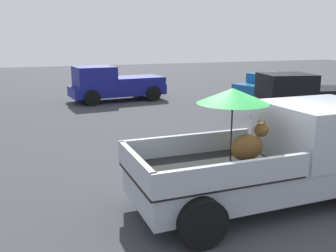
# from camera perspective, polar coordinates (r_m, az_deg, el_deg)

# --- Properties ---
(ground_plane) EXTENTS (80.00, 80.00, 0.00)m
(ground_plane) POSITION_cam_1_polar(r_m,az_deg,el_deg) (7.66, 13.81, -11.41)
(ground_plane) COLOR #38383D
(pickup_truck_main) EXTENTS (5.06, 2.25, 2.26)m
(pickup_truck_main) POSITION_cam_1_polar(r_m,az_deg,el_deg) (7.59, 17.01, -3.94)
(pickup_truck_main) COLOR black
(pickup_truck_main) RESTS_ON ground
(pickup_truck_red) EXTENTS (4.93, 2.49, 1.80)m
(pickup_truck_red) POSITION_cam_1_polar(r_m,az_deg,el_deg) (19.43, -8.33, 6.38)
(pickup_truck_red) COLOR black
(pickup_truck_red) RESTS_ON ground
(pickup_truck_far) EXTENTS (5.08, 3.00, 1.80)m
(pickup_truck_far) POSITION_cam_1_polar(r_m,az_deg,el_deg) (16.09, 20.69, 4.27)
(pickup_truck_far) COLOR black
(pickup_truck_far) RESTS_ON ground
(parked_sedan_near) EXTENTS (4.61, 2.80, 1.33)m
(parked_sedan_near) POSITION_cam_1_polar(r_m,az_deg,el_deg) (21.17, 15.46, 6.24)
(parked_sedan_near) COLOR black
(parked_sedan_near) RESTS_ON ground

